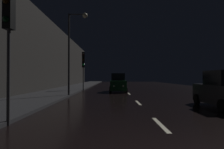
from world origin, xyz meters
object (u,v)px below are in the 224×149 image
Objects in this scene: traffic_light_far_left at (82,63)px; streetlamp_overhead at (73,41)px; car_approaching_headlights at (117,83)px; traffic_light_near_left at (7,15)px; car_parked_right_near at (222,91)px.

streetlamp_overhead reaches higher than traffic_light_far_left.
car_approaching_headlights is (4.23, -1.49, -2.50)m from traffic_light_far_left.
traffic_light_near_left is (-0.11, -17.02, 0.40)m from traffic_light_far_left.
streetlamp_overhead is 7.84m from car_approaching_headlights.
traffic_light_far_left reaches higher than car_parked_right_near.
car_approaching_headlights is at bearing 167.42° from traffic_light_near_left.
streetlamp_overhead reaches higher than car_parked_right_near.
car_parked_right_near is at bearing 25.54° from car_approaching_headlights.
car_parked_right_near is (9.50, -5.99, -3.88)m from streetlamp_overhead.
traffic_light_far_left reaches higher than car_approaching_headlights.
traffic_light_far_left is at bearing -177.34° from traffic_light_near_left.
traffic_light_near_left is 1.25× the size of car_approaching_headlights.
traffic_light_far_left is 16.47m from car_parked_right_near.
traffic_light_far_left is 0.91× the size of traffic_light_near_left.
traffic_light_far_left is at bearing -109.43° from car_approaching_headlights.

